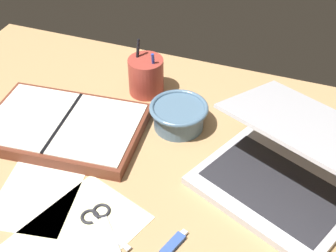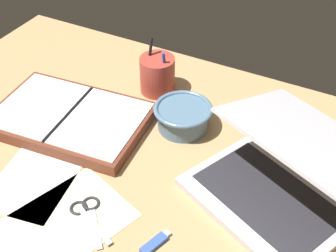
# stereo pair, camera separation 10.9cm
# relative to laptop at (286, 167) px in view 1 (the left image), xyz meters

# --- Properties ---
(desk_top) EXTENTS (1.40, 1.00, 0.02)m
(desk_top) POSITION_rel_laptop_xyz_m (-0.31, -0.08, -0.06)
(desk_top) COLOR tan
(desk_top) RESTS_ON ground
(laptop) EXTENTS (0.44, 0.44, 0.17)m
(laptop) POSITION_rel_laptop_xyz_m (0.00, 0.00, 0.00)
(laptop) COLOR #B7B7BC
(laptop) RESTS_ON desk_top
(bowl) EXTENTS (0.15, 0.15, 0.07)m
(bowl) POSITION_rel_laptop_xyz_m (-0.28, 0.11, -0.02)
(bowl) COLOR slate
(bowl) RESTS_ON desk_top
(pen_cup) EXTENTS (0.10, 0.10, 0.15)m
(pen_cup) POSITION_rel_laptop_xyz_m (-0.42, 0.22, -0.00)
(pen_cup) COLOR #9E382D
(pen_cup) RESTS_ON desk_top
(planner) EXTENTS (0.41, 0.29, 0.04)m
(planner) POSITION_rel_laptop_xyz_m (-0.55, -0.01, -0.04)
(planner) COLOR brown
(planner) RESTS_ON desk_top
(scissors) EXTENTS (0.13, 0.11, 0.01)m
(scissors) POSITION_rel_laptop_xyz_m (-0.34, -0.23, -0.05)
(scissors) COLOR #B7B7BC
(scissors) RESTS_ON desk_top
(paper_sheet_front) EXTENTS (0.28, 0.34, 0.00)m
(paper_sheet_front) POSITION_rel_laptop_xyz_m (-0.37, -0.29, -0.05)
(paper_sheet_front) COLOR #F4EFB2
(paper_sheet_front) RESTS_ON desk_top
(paper_sheet_beside_planner) EXTENTS (0.21, 0.30, 0.00)m
(paper_sheet_beside_planner) POSITION_rel_laptop_xyz_m (-0.50, -0.18, -0.05)
(paper_sheet_beside_planner) COLOR silver
(paper_sheet_beside_planner) RESTS_ON desk_top
(usb_drive) EXTENTS (0.04, 0.07, 0.01)m
(usb_drive) POSITION_rel_laptop_xyz_m (-0.17, -0.24, -0.05)
(usb_drive) COLOR #33519E
(usb_drive) RESTS_ON desk_top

